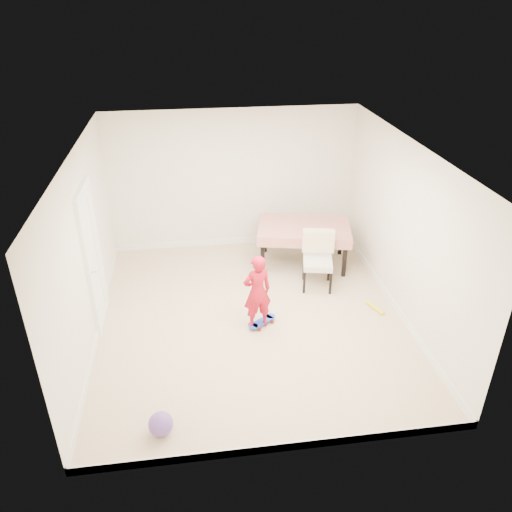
{
  "coord_description": "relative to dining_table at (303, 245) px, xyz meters",
  "views": [
    {
      "loc": [
        -0.8,
        -6.14,
        4.44
      ],
      "look_at": [
        0.1,
        0.2,
        0.95
      ],
      "focal_mm": 35.0,
      "sensor_mm": 36.0,
      "label": 1
    }
  ],
  "objects": [
    {
      "name": "wall_right",
      "position": [
        1.09,
        -1.55,
        0.93
      ],
      "size": [
        0.04,
        5.0,
        2.6
      ],
      "primitive_type": "cube",
      "color": "silver",
      "rests_on": "ground"
    },
    {
      "name": "child",
      "position": [
        -1.08,
        -1.79,
        0.2
      ],
      "size": [
        0.48,
        0.37,
        1.16
      ],
      "primitive_type": "imported",
      "rotation": [
        0.0,
        0.0,
        3.38
      ],
      "color": "red",
      "rests_on": "ground"
    },
    {
      "name": "skateboard",
      "position": [
        -1.0,
        -1.75,
        -0.34
      ],
      "size": [
        0.51,
        0.44,
        0.07
      ],
      "primitive_type": null,
      "rotation": [
        0.0,
        0.0,
        0.62
      ],
      "color": "blue",
      "rests_on": "ground"
    },
    {
      "name": "wall_left",
      "position": [
        -3.37,
        -1.55,
        0.93
      ],
      "size": [
        0.04,
        5.0,
        2.6
      ],
      "primitive_type": "cube",
      "color": "silver",
      "rests_on": "ground"
    },
    {
      "name": "dining_table",
      "position": [
        0.0,
        0.0,
        0.0
      ],
      "size": [
        1.76,
        1.31,
        0.75
      ],
      "primitive_type": null,
      "rotation": [
        0.0,
        0.0,
        -0.21
      ],
      "color": "#B90C09",
      "rests_on": "ground"
    },
    {
      "name": "wall_front",
      "position": [
        -1.14,
        -4.03,
        0.93
      ],
      "size": [
        4.5,
        0.04,
        2.6
      ],
      "primitive_type": "cube",
      "color": "silver",
      "rests_on": "ground"
    },
    {
      "name": "baseboard_right",
      "position": [
        1.1,
        -1.55,
        -0.31
      ],
      "size": [
        0.02,
        5.0,
        0.12
      ],
      "primitive_type": "cube",
      "color": "white",
      "rests_on": "ground"
    },
    {
      "name": "foam_toy",
      "position": [
        0.79,
        -1.6,
        -0.34
      ],
      "size": [
        0.2,
        0.39,
        0.06
      ],
      "primitive_type": "cylinder",
      "rotation": [
        1.57,
        0.0,
        0.38
      ],
      "color": "yellow",
      "rests_on": "ground"
    },
    {
      "name": "dining_chair",
      "position": [
        0.05,
        -0.81,
        0.11
      ],
      "size": [
        0.63,
        0.7,
        0.96
      ],
      "primitive_type": null,
      "rotation": [
        0.0,
        0.0,
        -0.21
      ],
      "color": "beige",
      "rests_on": "ground"
    },
    {
      "name": "wall_back",
      "position": [
        -1.14,
        0.93,
        0.93
      ],
      "size": [
        4.5,
        0.04,
        2.6
      ],
      "primitive_type": "cube",
      "color": "silver",
      "rests_on": "ground"
    },
    {
      "name": "baseboard_left",
      "position": [
        -3.38,
        -1.55,
        -0.31
      ],
      "size": [
        0.02,
        5.0,
        0.12
      ],
      "primitive_type": "cube",
      "color": "white",
      "rests_on": "ground"
    },
    {
      "name": "balloon",
      "position": [
        -2.43,
        -3.6,
        -0.23
      ],
      "size": [
        0.28,
        0.28,
        0.28
      ],
      "primitive_type": "sphere",
      "color": "#6745A6",
      "rests_on": "ground"
    },
    {
      "name": "door",
      "position": [
        -3.36,
        -1.25,
        0.65
      ],
      "size": [
        0.11,
        0.94,
        2.11
      ],
      "primitive_type": "cube",
      "color": "white",
      "rests_on": "ground"
    },
    {
      "name": "baseboard_back",
      "position": [
        -1.14,
        0.94,
        -0.31
      ],
      "size": [
        4.5,
        0.02,
        0.12
      ],
      "primitive_type": "cube",
      "color": "white",
      "rests_on": "ground"
    },
    {
      "name": "ground",
      "position": [
        -1.14,
        -1.55,
        -0.37
      ],
      "size": [
        5.0,
        5.0,
        0.0
      ],
      "primitive_type": "plane",
      "color": "#C9AE8C",
      "rests_on": "ground"
    },
    {
      "name": "ceiling",
      "position": [
        -1.14,
        -1.55,
        2.21
      ],
      "size": [
        4.5,
        5.0,
        0.04
      ],
      "primitive_type": "cube",
      "color": "white",
      "rests_on": "wall_back"
    },
    {
      "name": "baseboard_front",
      "position": [
        -1.14,
        -4.04,
        -0.31
      ],
      "size": [
        4.5,
        0.02,
        0.12
      ],
      "primitive_type": "cube",
      "color": "white",
      "rests_on": "ground"
    }
  ]
}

